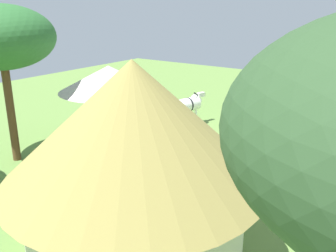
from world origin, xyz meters
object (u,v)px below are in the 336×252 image
object	(u,v)px
patio_chair_east_end	(140,132)
striped_lounge_chair	(193,151)
patio_dining_table	(112,135)
guest_behind_table	(107,144)
acacia_tree_behind_hut	(1,38)
zebra_toward_hut	(237,156)
patio_chair_near_lawn	(84,149)
guest_beside_umbrella	(150,136)
zebra_by_umbrella	(293,136)
standing_watcher	(239,121)
shade_umbrella	(109,79)
thatched_hut	(135,159)
zebra_nearest_camera	(184,106)

from	to	relation	value
patio_chair_east_end	striped_lounge_chair	distance (m)	2.47
patio_dining_table	patio_chair_east_end	size ratio (longest dim) A/B	1.78
patio_dining_table	striped_lounge_chair	bearing A→B (deg)	-154.88
guest_behind_table	acacia_tree_behind_hut	distance (m)	4.86
guest_behind_table	zebra_toward_hut	world-z (taller)	guest_behind_table
patio_chair_near_lawn	striped_lounge_chair	size ratio (longest dim) A/B	0.97
guest_beside_umbrella	zebra_by_umbrella	xyz separation A→B (m)	(-3.98, -3.02, -0.05)
patio_dining_table	guest_behind_table	world-z (taller)	guest_behind_table
standing_watcher	shade_umbrella	bearing A→B (deg)	81.47
thatched_hut	zebra_by_umbrella	distance (m)	7.45
guest_behind_table	patio_chair_near_lawn	bearing A→B (deg)	3.56
guest_beside_umbrella	guest_behind_table	world-z (taller)	guest_beside_umbrella
zebra_nearest_camera	thatched_hut	bearing A→B (deg)	-49.85
shade_umbrella	acacia_tree_behind_hut	distance (m)	3.71
thatched_hut	patio_chair_near_lawn	xyz separation A→B (m)	(4.85, -2.90, -1.85)
thatched_hut	shade_umbrella	bearing A→B (deg)	-41.52
guest_beside_umbrella	thatched_hut	bearing A→B (deg)	-58.66
patio_dining_table	patio_chair_near_lawn	size ratio (longest dim) A/B	1.78
guest_beside_umbrella	acacia_tree_behind_hut	bearing A→B (deg)	-151.63
guest_behind_table	zebra_by_umbrella	size ratio (longest dim) A/B	0.80
standing_watcher	zebra_toward_hut	size ratio (longest dim) A/B	0.93
patio_chair_east_end	zebra_nearest_camera	world-z (taller)	zebra_nearest_camera
zebra_by_umbrella	acacia_tree_behind_hut	bearing A→B (deg)	-112.34
striped_lounge_chair	acacia_tree_behind_hut	distance (m)	7.50
thatched_hut	patio_dining_table	world-z (taller)	thatched_hut
guest_behind_table	acacia_tree_behind_hut	size ratio (longest dim) A/B	0.31
thatched_hut	acacia_tree_behind_hut	world-z (taller)	acacia_tree_behind_hut
shade_umbrella	guest_beside_umbrella	size ratio (longest dim) A/B	2.12
guest_beside_umbrella	zebra_toward_hut	distance (m)	3.24
patio_chair_east_end	thatched_hut	bearing A→B (deg)	143.03
patio_chair_near_lawn	patio_chair_east_end	size ratio (longest dim) A/B	1.00
patio_dining_table	zebra_toward_hut	world-z (taller)	zebra_toward_hut
patio_chair_east_end	zebra_nearest_camera	bearing A→B (deg)	-80.35
thatched_hut	guest_behind_table	bearing A→B (deg)	-37.89
standing_watcher	zebra_nearest_camera	size ratio (longest dim) A/B	0.76
patio_chair_east_end	standing_watcher	distance (m)	3.88
acacia_tree_behind_hut	zebra_toward_hut	bearing A→B (deg)	-160.26
striped_lounge_chair	zebra_toward_hut	xyz separation A→B (m)	(-2.26, 1.17, 0.75)
guest_behind_table	acacia_tree_behind_hut	xyz separation A→B (m)	(3.39, 1.16, 3.29)
patio_chair_near_lawn	guest_behind_table	xyz separation A→B (m)	(-1.20, 0.06, 0.46)
zebra_by_umbrella	patio_chair_near_lawn	bearing A→B (deg)	-110.49
standing_watcher	guest_behind_table	bearing A→B (deg)	100.57
patio_chair_near_lawn	zebra_toward_hut	size ratio (longest dim) A/B	0.48
standing_watcher	acacia_tree_behind_hut	distance (m)	8.87
patio_dining_table	standing_watcher	bearing A→B (deg)	-137.38
zebra_toward_hut	acacia_tree_behind_hut	world-z (taller)	acacia_tree_behind_hut
patio_chair_near_lawn	zebra_nearest_camera	size ratio (longest dim) A/B	0.39
patio_dining_table	acacia_tree_behind_hut	size ratio (longest dim) A/B	0.30
zebra_by_umbrella	shade_umbrella	bearing A→B (deg)	-119.00
acacia_tree_behind_hut	thatched_hut	bearing A→B (deg)	166.55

